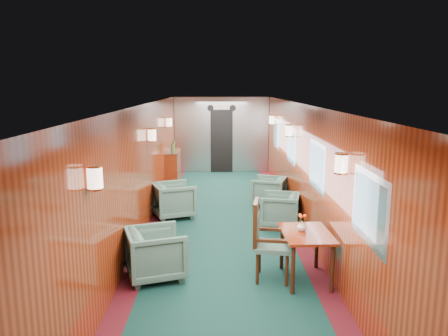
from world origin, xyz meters
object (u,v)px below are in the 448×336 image
dining_table (306,240)px  armchair_left_far (174,200)px  armchair_left_near (156,253)px  armchair_right_near (280,210)px  credenza (173,169)px  armchair_right_far (269,191)px  side_chair (265,237)px

dining_table → armchair_left_far: size_ratio=1.20×
armchair_left_near → armchair_right_near: (2.12, 2.32, -0.03)m
credenza → armchair_right_far: 3.05m
armchair_left_far → armchair_right_far: (2.10, 0.89, -0.04)m
dining_table → credenza: (-2.46, 5.86, -0.09)m
armchair_left_far → armchair_left_near: bearing=159.4°
dining_table → armchair_left_far: (-2.17, 3.09, -0.23)m
dining_table → armchair_right_far: size_ratio=1.32×
armchair_left_near → armchair_left_far: (-0.03, 2.97, 0.00)m
armchair_left_far → side_chair: bearing=-173.4°
dining_table → armchair_right_far: 3.99m
armchair_left_far → armchair_right_near: (2.15, -0.65, -0.04)m
dining_table → credenza: size_ratio=0.76×
side_chair → armchair_right_far: 3.96m
side_chair → armchair_left_near: (-1.57, 0.06, -0.26)m
side_chair → armchair_right_near: 2.46m
dining_table → armchair_left_far: armchair_left_far is taller
side_chair → armchair_left_far: (-1.60, 3.03, -0.26)m
dining_table → side_chair: side_chair is taller
dining_table → credenza: bearing=110.9°
dining_table → side_chair: (-0.57, 0.06, 0.03)m
side_chair → armchair_left_near: side_chair is taller
side_chair → credenza: credenza is taller
credenza → armchair_left_far: (0.29, -2.77, -0.14)m
armchair_left_far → armchair_right_far: size_ratio=1.10×
armchair_right_far → dining_table: bearing=19.4°
dining_table → armchair_left_near: (-2.14, 0.12, -0.23)m
credenza → armchair_left_near: size_ratio=1.59×
dining_table → armchair_right_near: dining_table is taller
armchair_right_near → credenza: bearing=-131.4°
side_chair → armchair_left_far: size_ratio=1.42×
side_chair → armchair_right_far: size_ratio=1.57×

